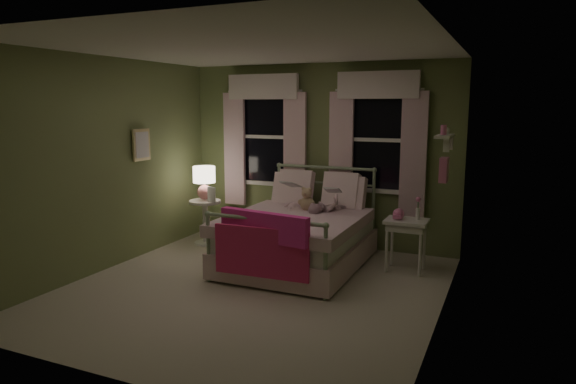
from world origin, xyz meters
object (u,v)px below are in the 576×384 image
at_px(nightstand_left, 205,216).
at_px(nightstand_right, 406,228).
at_px(child_left, 292,188).
at_px(bed, 299,236).
at_px(child_right, 332,186).
at_px(teddy_bear, 307,201).
at_px(table_lamp, 204,180).

xyz_separation_m(nightstand_left, nightstand_right, (2.93, -0.10, 0.13)).
bearing_deg(child_left, bed, 105.46).
bearing_deg(child_right, teddy_bear, 52.86).
distance_m(child_right, nightstand_left, 2.00).
relative_size(nightstand_left, nightstand_right, 1.02).
height_order(child_right, nightstand_left, child_right).
bearing_deg(nightstand_right, table_lamp, 178.15).
bearing_deg(table_lamp, teddy_bear, -4.20).
distance_m(bed, teddy_bear, 0.49).
bearing_deg(nightstand_left, teddy_bear, -4.20).
distance_m(child_left, nightstand_left, 1.45).
xyz_separation_m(child_left, nightstand_left, (-1.37, -0.04, -0.49)).
bearing_deg(nightstand_right, child_left, 175.17).
height_order(child_left, nightstand_left, child_left).
relative_size(child_right, teddy_bear, 2.57).
relative_size(bed, table_lamp, 4.21).
bearing_deg(teddy_bear, table_lamp, 175.80).
bearing_deg(nightstand_left, child_right, 1.12).
relative_size(child_left, teddy_bear, 2.18).
height_order(child_right, table_lamp, child_right).
height_order(bed, child_right, child_right).
relative_size(child_right, nightstand_right, 1.26).
xyz_separation_m(bed, nightstand_right, (1.29, 0.29, 0.17)).
xyz_separation_m(child_right, teddy_bear, (-0.28, -0.16, -0.18)).
bearing_deg(child_left, teddy_bear, 132.37).
xyz_separation_m(bed, table_lamp, (-1.65, 0.38, 0.57)).
bearing_deg(teddy_bear, nightstand_left, 175.80).
distance_m(nightstand_left, nightstand_right, 2.94).
xyz_separation_m(child_right, nightstand_left, (-1.93, -0.04, -0.55)).
relative_size(bed, child_right, 2.53).
relative_size(child_left, child_right, 0.85).
bearing_deg(nightstand_left, table_lamp, 180.00).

